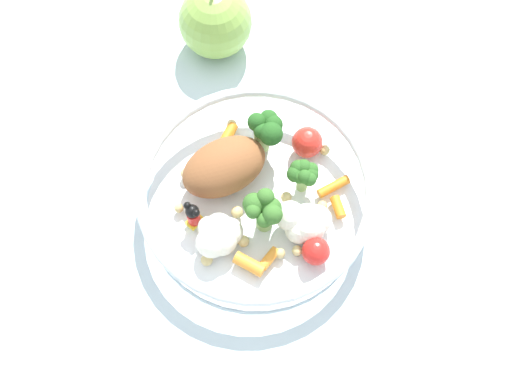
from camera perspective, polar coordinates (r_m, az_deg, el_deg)
The scene contains 3 objects.
ground_plane at distance 0.61m, azimuth -0.00°, elevation -1.26°, with size 2.40×2.40×0.00m, color silver.
food_container at distance 0.58m, azimuth -0.02°, elevation -0.02°, with size 0.23×0.23×0.06m.
loose_apple at distance 0.68m, azimuth -3.85°, elevation 15.71°, with size 0.08×0.08×0.09m.
Camera 1 is at (-0.24, -0.02, 0.56)m, focal length 42.48 mm.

